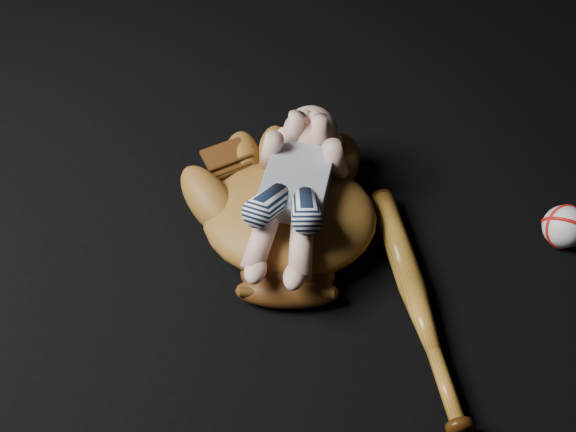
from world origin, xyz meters
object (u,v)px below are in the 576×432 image
Objects in this scene: baseball_glove at (290,210)px; baseball at (565,227)px; newborn_baby at (294,189)px; baseball_bat at (416,300)px.

baseball is at bearing 0.33° from baseball_glove.
baseball is at bearing 11.15° from newborn_baby.
baseball_glove is 0.27m from baseball_bat.
baseball_bat is 0.32m from baseball.
baseball_glove is at bearing 158.94° from baseball_bat.
baseball_glove is 0.06m from newborn_baby.
baseball_glove reaches higher than baseball.
baseball_bat is at bearing -26.14° from newborn_baby.
newborn_baby is at bearing -56.47° from baseball_glove.
baseball_bat is (0.25, -0.09, -0.05)m from baseball_glove.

